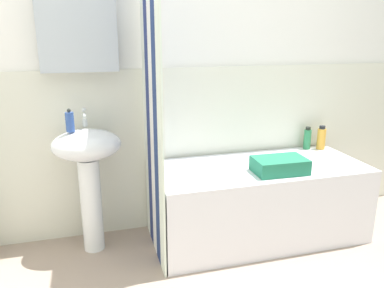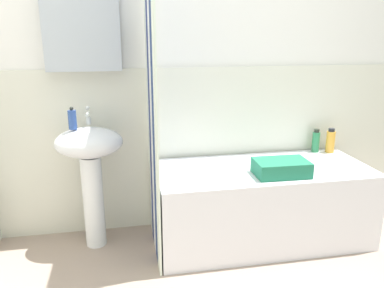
% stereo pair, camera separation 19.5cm
% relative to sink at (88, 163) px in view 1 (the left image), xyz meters
% --- Properties ---
extents(wall_back_tiled, '(3.60, 0.18, 2.40)m').
position_rel_sink_xyz_m(wall_back_tiled, '(0.80, 0.23, 0.52)').
color(wall_back_tiled, white).
rests_on(wall_back_tiled, ground_plane).
extents(sink, '(0.44, 0.34, 0.84)m').
position_rel_sink_xyz_m(sink, '(0.00, 0.00, 0.00)').
color(sink, white).
rests_on(sink, ground_plane).
extents(faucet, '(0.03, 0.12, 0.12)m').
position_rel_sink_xyz_m(faucet, '(-0.00, 0.08, 0.29)').
color(faucet, silver).
rests_on(faucet, sink).
extents(soap_dispenser, '(0.05, 0.05, 0.15)m').
position_rel_sink_xyz_m(soap_dispenser, '(-0.09, -0.02, 0.29)').
color(soap_dispenser, '#2F509D').
rests_on(soap_dispenser, sink).
extents(bathtub, '(1.48, 0.65, 0.54)m').
position_rel_sink_xyz_m(bathtub, '(1.16, -0.14, -0.35)').
color(bathtub, white).
rests_on(bathtub, ground_plane).
extents(shower_curtain, '(0.01, 0.65, 2.00)m').
position_rel_sink_xyz_m(shower_curtain, '(0.41, -0.14, 0.38)').
color(shower_curtain, white).
rests_on(shower_curtain, ground_plane).
extents(conditioner_bottle, '(0.07, 0.07, 0.19)m').
position_rel_sink_xyz_m(conditioner_bottle, '(1.80, 0.10, 0.01)').
color(conditioner_bottle, gold).
rests_on(conditioner_bottle, bathtub).
extents(lotion_bottle, '(0.06, 0.06, 0.18)m').
position_rel_sink_xyz_m(lotion_bottle, '(1.69, 0.14, 0.01)').
color(lotion_bottle, '#2B804E').
rests_on(lotion_bottle, bathtub).
extents(towel_folded, '(0.35, 0.23, 0.10)m').
position_rel_sink_xyz_m(towel_folded, '(1.22, -0.29, -0.03)').
color(towel_folded, '#257857').
rests_on(towel_folded, bathtub).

